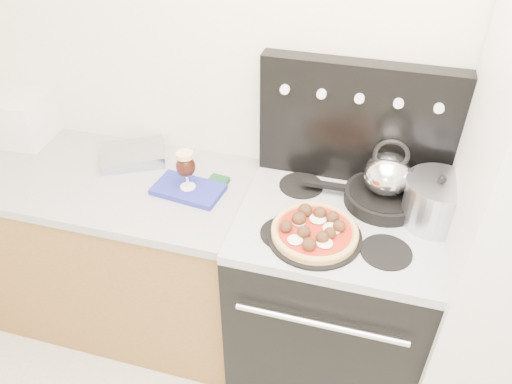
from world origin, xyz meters
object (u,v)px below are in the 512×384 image
(base_cabinet, at_px, (105,251))
(toaster_oven, at_px, (12,116))
(pizza_pan, at_px, (314,236))
(beer_glass, at_px, (186,170))
(pizza, at_px, (315,230))
(stove_body, at_px, (329,300))
(oven_mitt, at_px, (188,189))
(tea_kettle, at_px, (388,171))
(skillet, at_px, (383,197))
(stock_pot, at_px, (436,203))

(base_cabinet, relative_size, toaster_oven, 4.19)
(toaster_oven, xyz_separation_m, pizza_pan, (1.49, -0.34, -0.08))
(beer_glass, height_order, pizza, beer_glass)
(stove_body, xyz_separation_m, pizza, (-0.07, -0.14, 0.51))
(oven_mitt, height_order, tea_kettle, tea_kettle)
(beer_glass, relative_size, tea_kettle, 0.87)
(oven_mitt, bearing_deg, pizza, -15.53)
(pizza, bearing_deg, skillet, 50.12)
(stove_body, xyz_separation_m, pizza_pan, (-0.07, -0.14, 0.49))
(stove_body, xyz_separation_m, toaster_oven, (-1.57, 0.21, 0.57))
(toaster_oven, distance_m, pizza_pan, 1.53)
(stove_body, distance_m, pizza_pan, 0.51)
(toaster_oven, xyz_separation_m, pizza, (1.49, -0.34, -0.06))
(pizza_pan, height_order, tea_kettle, tea_kettle)
(pizza_pan, distance_m, tea_kettle, 0.37)
(beer_glass, bearing_deg, pizza_pan, -15.53)
(toaster_oven, height_order, pizza_pan, toaster_oven)
(stove_body, bearing_deg, beer_glass, 178.65)
(toaster_oven, bearing_deg, skillet, -6.47)
(skillet, bearing_deg, tea_kettle, 0.00)
(beer_glass, bearing_deg, stove_body, -1.35)
(stove_body, height_order, toaster_oven, toaster_oven)
(toaster_oven, bearing_deg, beer_glass, -15.26)
(base_cabinet, height_order, toaster_oven, toaster_oven)
(pizza_pan, xyz_separation_m, tea_kettle, (0.22, 0.26, 0.15))
(base_cabinet, xyz_separation_m, oven_mitt, (0.48, -0.01, 0.48))
(pizza_pan, bearing_deg, stock_pot, 26.84)
(stove_body, height_order, stock_pot, stock_pot)
(base_cabinet, relative_size, pizza, 4.67)
(pizza, bearing_deg, stove_body, 61.52)
(skillet, bearing_deg, stock_pot, -17.80)
(toaster_oven, distance_m, oven_mitt, 0.97)
(stove_body, height_order, oven_mitt, oven_mitt)
(pizza_pan, relative_size, pizza, 1.10)
(pizza_pan, bearing_deg, skillet, 50.12)
(toaster_oven, xyz_separation_m, oven_mitt, (0.95, -0.19, -0.10))
(base_cabinet, bearing_deg, beer_glass, -1.23)
(stove_body, height_order, skillet, skillet)
(beer_glass, relative_size, pizza_pan, 0.50)
(stove_body, relative_size, pizza, 2.83)
(pizza, distance_m, stock_pot, 0.46)
(toaster_oven, xyz_separation_m, stock_pot, (1.90, -0.14, -0.00))
(pizza_pan, xyz_separation_m, pizza, (0.00, 0.00, 0.03))
(toaster_oven, relative_size, pizza, 1.11)
(oven_mitt, relative_size, beer_glass, 1.65)
(pizza, bearing_deg, beer_glass, 164.47)
(stove_body, relative_size, tea_kettle, 4.49)
(pizza, relative_size, tea_kettle, 1.58)
(pizza_pan, bearing_deg, beer_glass, 164.47)
(toaster_oven, distance_m, pizza, 1.53)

